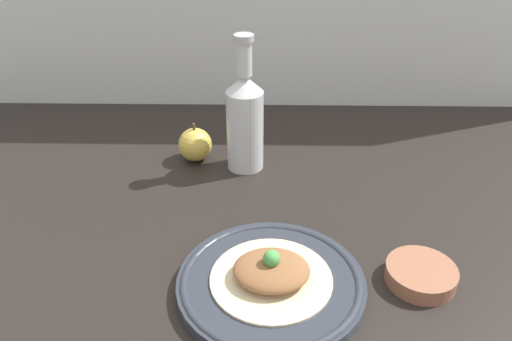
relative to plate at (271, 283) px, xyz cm
name	(u,v)px	position (x,y,z in cm)	size (l,w,h in cm)	color
ground_plane	(235,232)	(-6.25, 16.28, -3.21)	(180.00, 110.00, 4.00)	black
plate	(271,283)	(0.00, 0.00, 0.00)	(28.05, 28.05, 2.27)	#2D333D
plated_food	(271,272)	(0.00, 0.00, 2.15)	(18.16, 18.16, 5.33)	beige
cider_bottle	(245,119)	(-5.13, 36.17, 9.75)	(7.54, 7.54, 27.95)	silver
apple	(195,145)	(-15.92, 38.80, 2.39)	(7.18, 7.18, 8.56)	gold
dipping_bowl	(421,274)	(22.66, 2.10, 0.11)	(10.65, 10.65, 2.64)	#996047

